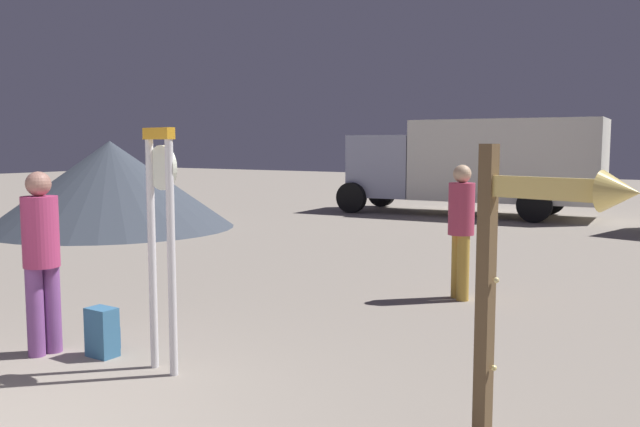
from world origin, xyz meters
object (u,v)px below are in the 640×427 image
object	(u,v)px
arrow_sign	(537,246)
box_truck_far	(478,163)
person_distant	(461,225)
standing_clock	(161,226)
dome_tent	(111,185)
person_near_clock	(41,253)
backpack	(103,332)

from	to	relation	value
arrow_sign	box_truck_far	xyz separation A→B (m)	(-5.52, 14.12, 0.14)
person_distant	box_truck_far	distance (m)	10.83
standing_clock	dome_tent	xyz separation A→B (m)	(-8.71, 6.56, -0.25)
arrow_sign	person_near_clock	distance (m)	4.55
person_near_clock	person_distant	xyz separation A→B (m)	(2.50, 4.37, -0.00)
box_truck_far	person_distant	bearing A→B (deg)	-71.09
standing_clock	arrow_sign	size ratio (longest dim) A/B	1.07
person_distant	standing_clock	bearing A→B (deg)	-105.98
backpack	box_truck_far	distance (m)	14.48
box_truck_far	dome_tent	size ratio (longest dim) A/B	1.27
standing_clock	person_distant	size ratio (longest dim) A/B	1.23
arrow_sign	dome_tent	distance (m)	13.50
box_truck_far	dome_tent	distance (m)	10.04
box_truck_far	dome_tent	xyz separation A→B (m)	(-6.38, -7.75, -0.45)
standing_clock	person_near_clock	distance (m)	1.40
backpack	dome_tent	world-z (taller)	dome_tent
backpack	person_distant	size ratio (longest dim) A/B	0.27
person_near_clock	backpack	bearing A→B (deg)	26.29
arrow_sign	person_near_clock	size ratio (longest dim) A/B	1.15
backpack	box_truck_far	world-z (taller)	box_truck_far
backpack	person_distant	world-z (taller)	person_distant
box_truck_far	arrow_sign	bearing A→B (deg)	-68.66
backpack	box_truck_far	xyz separation A→B (m)	(-1.53, 14.34, 1.28)
person_near_clock	dome_tent	xyz separation A→B (m)	(-7.39, 6.85, 0.07)
standing_clock	backpack	xyz separation A→B (m)	(-0.80, -0.03, -1.07)
person_near_clock	person_distant	world-z (taller)	person_near_clock
arrow_sign	dome_tent	bearing A→B (deg)	151.81
person_distant	box_truck_far	size ratio (longest dim) A/B	0.24
backpack	person_distant	bearing A→B (deg)	64.40
arrow_sign	dome_tent	size ratio (longest dim) A/B	0.34
arrow_sign	dome_tent	world-z (taller)	dome_tent
person_near_clock	arrow_sign	bearing A→B (deg)	6.09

